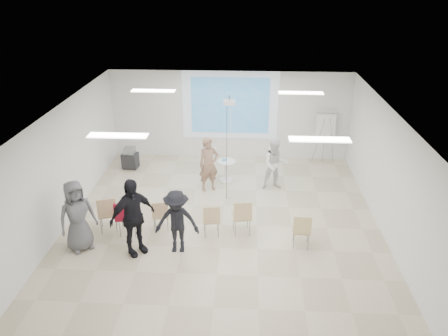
# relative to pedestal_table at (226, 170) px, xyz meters

# --- Properties ---
(floor) EXTENTS (8.00, 9.00, 0.10)m
(floor) POSITION_rel_pedestal_table_xyz_m (0.03, -2.58, -0.43)
(floor) COLOR beige
(floor) RESTS_ON ground
(ceiling) EXTENTS (8.00, 9.00, 0.10)m
(ceiling) POSITION_rel_pedestal_table_xyz_m (0.03, -2.58, 2.67)
(ceiling) COLOR white
(ceiling) RESTS_ON wall_back
(wall_back) EXTENTS (8.00, 0.10, 3.00)m
(wall_back) POSITION_rel_pedestal_table_xyz_m (0.03, 1.97, 1.12)
(wall_back) COLOR silver
(wall_back) RESTS_ON floor
(wall_left) EXTENTS (0.10, 9.00, 3.00)m
(wall_left) POSITION_rel_pedestal_table_xyz_m (-4.02, -2.58, 1.12)
(wall_left) COLOR silver
(wall_left) RESTS_ON floor
(wall_right) EXTENTS (0.10, 9.00, 3.00)m
(wall_right) POSITION_rel_pedestal_table_xyz_m (4.08, -2.58, 1.12)
(wall_right) COLOR silver
(wall_right) RESTS_ON floor
(projection_halo) EXTENTS (3.20, 0.01, 2.30)m
(projection_halo) POSITION_rel_pedestal_table_xyz_m (0.03, 1.91, 1.47)
(projection_halo) COLOR silver
(projection_halo) RESTS_ON wall_back
(projection_image) EXTENTS (2.60, 0.01, 1.90)m
(projection_image) POSITION_rel_pedestal_table_xyz_m (0.03, 1.89, 1.47)
(projection_image) COLOR teal
(projection_image) RESTS_ON wall_back
(pedestal_table) EXTENTS (0.63, 0.63, 0.69)m
(pedestal_table) POSITION_rel_pedestal_table_xyz_m (0.00, 0.00, 0.00)
(pedestal_table) COLOR white
(pedestal_table) RESTS_ON floor
(player_left) EXTENTS (0.81, 0.69, 1.86)m
(player_left) POSITION_rel_pedestal_table_xyz_m (-0.48, -0.62, 0.55)
(player_left) COLOR #946F5B
(player_left) RESTS_ON floor
(player_right) EXTENTS (0.91, 0.77, 1.71)m
(player_right) POSITION_rel_pedestal_table_xyz_m (1.46, -0.40, 0.47)
(player_right) COLOR white
(player_right) RESTS_ON floor
(controller_left) EXTENTS (0.09, 0.13, 0.04)m
(controller_left) POSITION_rel_pedestal_table_xyz_m (-0.30, -0.37, 0.84)
(controller_left) COLOR white
(controller_left) RESTS_ON player_left
(controller_right) EXTENTS (0.06, 0.14, 0.04)m
(controller_right) POSITION_rel_pedestal_table_xyz_m (1.28, -0.15, 0.77)
(controller_right) COLOR white
(controller_right) RESTS_ON player_right
(chair_far_left) EXTENTS (0.57, 0.59, 0.97)m
(chair_far_left) POSITION_rel_pedestal_table_xyz_m (-2.78, -3.03, 0.19)
(chair_far_left) COLOR tan
(chair_far_left) RESTS_ON floor
(chair_left_mid) EXTENTS (0.50, 0.53, 0.96)m
(chair_left_mid) POSITION_rel_pedestal_table_xyz_m (-2.26, -3.15, 0.19)
(chair_left_mid) COLOR tan
(chair_left_mid) RESTS_ON floor
(chair_left_inner) EXTENTS (0.46, 0.49, 0.85)m
(chair_left_inner) POSITION_rel_pedestal_table_xyz_m (-1.48, -2.92, 0.12)
(chair_left_inner) COLOR tan
(chair_left_inner) RESTS_ON floor
(chair_center) EXTENTS (0.47, 0.49, 0.86)m
(chair_center) POSITION_rel_pedestal_table_xyz_m (-0.20, -3.10, 0.13)
(chair_center) COLOR tan
(chair_center) RESTS_ON floor
(chair_right_inner) EXTENTS (0.51, 0.54, 0.95)m
(chair_right_inner) POSITION_rel_pedestal_table_xyz_m (0.54, -2.98, 0.18)
(chair_right_inner) COLOR tan
(chair_right_inner) RESTS_ON floor
(chair_right_far) EXTENTS (0.45, 0.48, 0.88)m
(chair_right_far) POSITION_rel_pedestal_table_xyz_m (1.93, -3.46, 0.14)
(chair_right_far) COLOR tan
(chair_right_far) RESTS_ON floor
(red_jacket) EXTENTS (0.49, 0.16, 0.46)m
(red_jacket) POSITION_rel_pedestal_table_xyz_m (-2.27, -3.29, 0.34)
(red_jacket) COLOR #AA142D
(red_jacket) RESTS_ON chair_left_mid
(laptop) EXTENTS (0.35, 0.28, 0.02)m
(laptop) POSITION_rel_pedestal_table_xyz_m (-1.49, -2.83, 0.07)
(laptop) COLOR black
(laptop) RESTS_ON chair_left_inner
(audience_left) EXTENTS (1.43, 1.40, 2.15)m
(audience_left) POSITION_rel_pedestal_table_xyz_m (-1.91, -3.85, 0.70)
(audience_left) COLOR black
(audience_left) RESTS_ON floor
(audience_mid) EXTENTS (1.15, 0.64, 1.76)m
(audience_mid) POSITION_rel_pedestal_table_xyz_m (-0.93, -3.73, 0.50)
(audience_mid) COLOR black
(audience_mid) RESTS_ON floor
(audience_outer) EXTENTS (1.13, 1.10, 1.95)m
(audience_outer) POSITION_rel_pedestal_table_xyz_m (-3.22, -3.76, 0.59)
(audience_outer) COLOR slate
(audience_outer) RESTS_ON floor
(flipchart_easel) EXTENTS (0.75, 0.56, 1.73)m
(flipchart_easel) POSITION_rel_pedestal_table_xyz_m (3.21, 1.65, 0.90)
(flipchart_easel) COLOR gray
(flipchart_easel) RESTS_ON floor
(av_cart) EXTENTS (0.53, 0.44, 0.73)m
(av_cart) POSITION_rel_pedestal_table_xyz_m (-3.19, 0.77, -0.04)
(av_cart) COLOR black
(av_cart) RESTS_ON floor
(ceiling_projector) EXTENTS (0.30, 0.25, 3.00)m
(ceiling_projector) POSITION_rel_pedestal_table_xyz_m (0.13, -1.09, 2.31)
(ceiling_projector) COLOR white
(ceiling_projector) RESTS_ON ceiling
(fluor_panel_nw) EXTENTS (1.20, 0.30, 0.02)m
(fluor_panel_nw) POSITION_rel_pedestal_table_xyz_m (-1.97, -0.58, 2.59)
(fluor_panel_nw) COLOR white
(fluor_panel_nw) RESTS_ON ceiling
(fluor_panel_ne) EXTENTS (1.20, 0.30, 0.02)m
(fluor_panel_ne) POSITION_rel_pedestal_table_xyz_m (2.03, -0.58, 2.59)
(fluor_panel_ne) COLOR white
(fluor_panel_ne) RESTS_ON ceiling
(fluor_panel_sw) EXTENTS (1.20, 0.30, 0.02)m
(fluor_panel_sw) POSITION_rel_pedestal_table_xyz_m (-1.97, -4.08, 2.59)
(fluor_panel_sw) COLOR white
(fluor_panel_sw) RESTS_ON ceiling
(fluor_panel_se) EXTENTS (1.20, 0.30, 0.02)m
(fluor_panel_se) POSITION_rel_pedestal_table_xyz_m (2.03, -4.08, 2.59)
(fluor_panel_se) COLOR white
(fluor_panel_se) RESTS_ON ceiling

